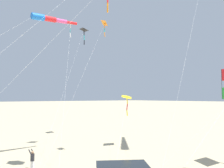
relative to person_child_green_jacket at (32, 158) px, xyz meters
name	(u,v)px	position (x,y,z in m)	size (l,w,h in m)	color
person_child_green_jacket	(32,158)	(0.00, 0.00, 0.00)	(0.46, 0.51, 1.45)	silver
kite_delta_long_streamer_left	(71,24)	(5.60, 4.86, 12.29)	(5.47, 8.17, 13.36)	white
kite_delta_green_low_center	(127,97)	(10.62, 1.49, 4.43)	(9.01, 8.37, 5.56)	yellow
kite_windsock_white_trailing	(49,19)	(2.18, 2.67, 11.49)	(19.15, 1.94, 12.57)	blue
kite_delta_black_fish_shape	(84,30)	(10.51, 10.21, 13.80)	(10.40, 10.10, 14.87)	black
kite_delta_long_streamer_right	(105,24)	(6.51, 0.02, 11.23)	(7.54, 3.07, 12.38)	orange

